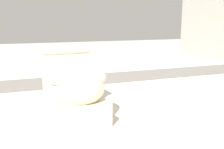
% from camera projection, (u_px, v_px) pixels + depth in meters
% --- Properties ---
extents(ground_plane, '(14.00, 14.00, 0.00)m').
position_uv_depth(ground_plane, '(98.00, 111.00, 2.08)').
color(ground_plane, '#A8A59E').
extents(gravel_strip, '(0.56, 8.00, 0.01)m').
position_uv_depth(gravel_strip, '(108.00, 78.00, 3.27)').
color(gravel_strip, '#605B56').
rests_on(gravel_strip, ground).
extents(toilet, '(0.66, 0.42, 0.52)m').
position_uv_depth(toilet, '(74.00, 88.00, 1.91)').
color(toilet, beige).
rests_on(toilet, ground).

